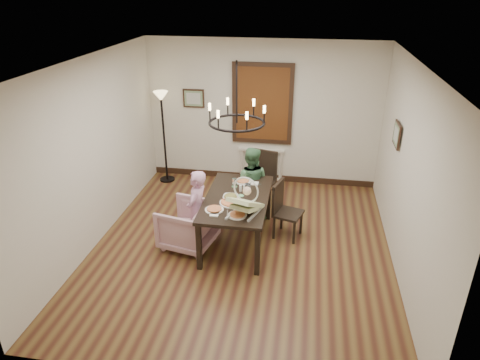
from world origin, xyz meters
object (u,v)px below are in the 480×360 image
(dining_table, at_px, (237,202))
(elderly_woman, at_px, (197,217))
(chair_right, at_px, (288,211))
(drinking_glass, at_px, (248,188))
(baby_bouncer, at_px, (245,201))
(floor_lamp, at_px, (164,139))
(seated_man, at_px, (251,189))
(armchair, at_px, (188,225))
(chair_far, at_px, (260,181))

(dining_table, distance_m, elderly_woman, 0.64)
(chair_right, distance_m, drinking_glass, 0.74)
(baby_bouncer, height_order, floor_lamp, floor_lamp)
(elderly_woman, relative_size, seated_man, 0.99)
(dining_table, relative_size, seated_man, 1.58)
(seated_man, xyz_separation_m, baby_bouncer, (0.10, -1.25, 0.44))
(armchair, xyz_separation_m, drinking_glass, (0.87, 0.40, 0.50))
(drinking_glass, bearing_deg, elderly_woman, -148.93)
(seated_man, bearing_deg, drinking_glass, 97.98)
(seated_man, bearing_deg, elderly_woman, 61.04)
(dining_table, xyz_separation_m, baby_bouncer, (0.20, -0.45, 0.27))
(armchair, distance_m, elderly_woman, 0.24)
(chair_right, relative_size, floor_lamp, 0.52)
(armchair, height_order, elderly_woman, elderly_woman)
(chair_right, relative_size, seated_man, 0.87)
(drinking_glass, bearing_deg, baby_bouncer, -85.41)
(seated_man, bearing_deg, dining_table, 86.59)
(baby_bouncer, bearing_deg, seated_man, 113.00)
(chair_right, relative_size, elderly_woman, 0.88)
(elderly_woman, relative_size, drinking_glass, 7.71)
(dining_table, xyz_separation_m, floor_lamp, (-1.81, 2.00, 0.20))
(chair_far, height_order, elderly_woman, elderly_woman)
(floor_lamp, bearing_deg, seated_man, -32.28)
(chair_right, height_order, armchair, chair_right)
(armchair, xyz_separation_m, floor_lamp, (-1.08, 2.22, 0.55))
(chair_right, xyz_separation_m, armchair, (-1.50, -0.51, -0.12))
(elderly_woman, bearing_deg, chair_far, 161.63)
(armchair, relative_size, drinking_glass, 5.63)
(drinking_glass, relative_size, floor_lamp, 0.08)
(dining_table, xyz_separation_m, drinking_glass, (0.14, 0.19, 0.15))
(chair_right, height_order, elderly_woman, elderly_woman)
(floor_lamp, bearing_deg, elderly_woman, -61.02)
(drinking_glass, bearing_deg, dining_table, -127.74)
(chair_far, distance_m, baby_bouncer, 1.71)
(elderly_woman, xyz_separation_m, drinking_glass, (0.71, 0.43, 0.33))
(chair_far, bearing_deg, seated_man, -90.64)
(elderly_woman, distance_m, baby_bouncer, 0.90)
(drinking_glass, bearing_deg, armchair, -155.15)
(elderly_woman, bearing_deg, dining_table, 123.07)
(chair_far, distance_m, drinking_glass, 1.07)
(elderly_woman, relative_size, floor_lamp, 0.59)
(armchair, relative_size, seated_man, 0.72)
(chair_far, height_order, baby_bouncer, baby_bouncer)
(dining_table, bearing_deg, baby_bouncer, -66.87)
(seated_man, bearing_deg, chair_right, 146.01)
(baby_bouncer, bearing_deg, floor_lamp, 147.60)
(elderly_woman, height_order, drinking_glass, elderly_woman)
(seated_man, height_order, drinking_glass, seated_man)
(armchair, relative_size, baby_bouncer, 1.38)
(seated_man, xyz_separation_m, drinking_glass, (0.05, -0.62, 0.32))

